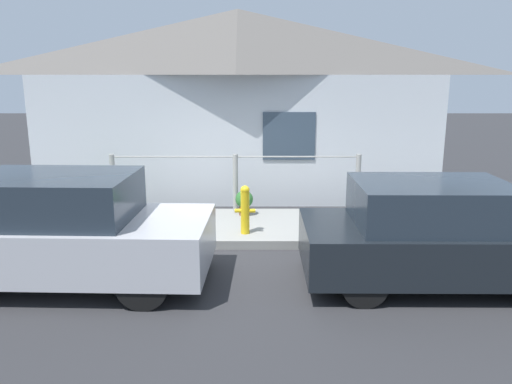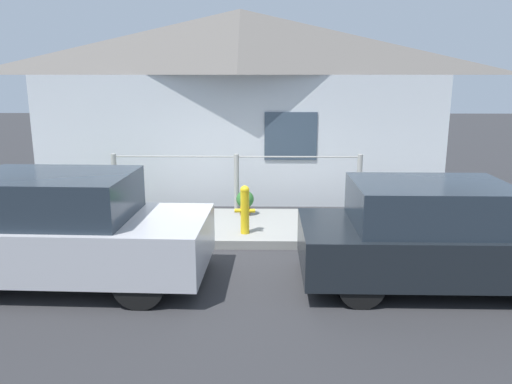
# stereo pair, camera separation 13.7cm
# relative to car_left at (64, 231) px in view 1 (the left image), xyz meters

# --- Properties ---
(ground_plane) EXTENTS (60.00, 60.00, 0.00)m
(ground_plane) POSITION_rel_car_left_xyz_m (2.16, 1.33, -0.75)
(ground_plane) COLOR #2D2D30
(sidewalk) EXTENTS (24.00, 2.02, 0.15)m
(sidewalk) POSITION_rel_car_left_xyz_m (2.16, 2.34, -0.67)
(sidewalk) COLOR gray
(sidewalk) RESTS_ON ground_plane
(house) EXTENTS (9.16, 2.23, 4.20)m
(house) POSITION_rel_car_left_xyz_m (2.16, 5.09, 2.55)
(house) COLOR silver
(house) RESTS_ON ground_plane
(fence) EXTENTS (4.90, 0.10, 1.14)m
(fence) POSITION_rel_car_left_xyz_m (2.16, 3.20, 0.03)
(fence) COLOR #999993
(fence) RESTS_ON sidewalk
(car_left) EXTENTS (3.83, 1.80, 1.51)m
(car_left) POSITION_rel_car_left_xyz_m (0.00, 0.00, 0.00)
(car_left) COLOR #B7B7BC
(car_left) RESTS_ON ground_plane
(car_right) EXTENTS (3.66, 1.68, 1.41)m
(car_right) POSITION_rel_car_left_xyz_m (4.98, -0.00, -0.05)
(car_right) COLOR black
(car_right) RESTS_ON ground_plane
(fire_hydrant) EXTENTS (0.35, 0.16, 0.83)m
(fire_hydrant) POSITION_rel_car_left_xyz_m (2.38, 1.74, -0.16)
(fire_hydrant) COLOR yellow
(fire_hydrant) RESTS_ON sidewalk
(potted_plant_near_hydrant) EXTENTS (0.34, 0.34, 0.48)m
(potted_plant_near_hydrant) POSITION_rel_car_left_xyz_m (2.34, 2.89, -0.32)
(potted_plant_near_hydrant) COLOR brown
(potted_plant_near_hydrant) RESTS_ON sidewalk
(potted_plant_by_fence) EXTENTS (0.59, 0.59, 0.72)m
(potted_plant_by_fence) POSITION_rel_car_left_xyz_m (-0.29, 3.08, -0.19)
(potted_plant_by_fence) COLOR brown
(potted_plant_by_fence) RESTS_ON sidewalk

